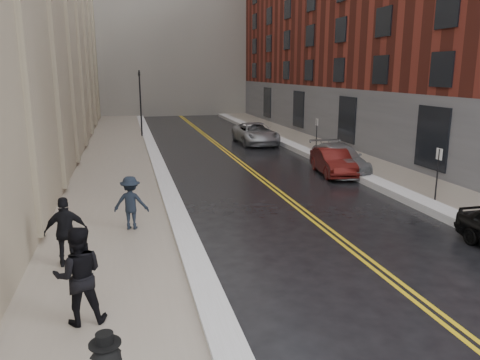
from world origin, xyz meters
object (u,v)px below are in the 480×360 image
car_silver_near (339,159)px  car_silver_far (255,134)px  pedestrian_b (131,203)px  car_maroon (333,162)px  pedestrian_c (66,232)px  pedestrian_a (79,275)px

car_silver_near → car_silver_far: 10.55m
car_silver_near → pedestrian_b: pedestrian_b is taller
car_maroon → pedestrian_c: bearing=-134.1°
car_maroon → pedestrian_c: (-11.75, -9.26, 0.41)m
pedestrian_a → pedestrian_b: (1.09, 5.70, -0.15)m
car_silver_near → pedestrian_c: pedestrian_c is taller
car_maroon → car_silver_near: bearing=45.6°
pedestrian_c → car_silver_far: bearing=-123.0°
car_silver_far → pedestrian_b: size_ratio=3.13×
pedestrian_a → pedestrian_c: size_ratio=1.10×
car_maroon → car_silver_near: car_silver_near is taller
pedestrian_a → car_maroon: bearing=-135.1°
car_silver_near → pedestrian_c: 15.61m
car_maroon → car_silver_near: (0.51, 0.40, 0.06)m
car_silver_near → pedestrian_a: bearing=-127.5°
car_silver_near → car_silver_far: bearing=103.6°
pedestrian_c → car_silver_near: bearing=-146.7°
car_silver_far → pedestrian_c: size_ratio=2.92×
pedestrian_b → pedestrian_a: bearing=92.6°
car_silver_far → pedestrian_a: bearing=-113.8°
pedestrian_c → pedestrian_b: bearing=-127.5°
pedestrian_b → car_maroon: bearing=-133.1°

